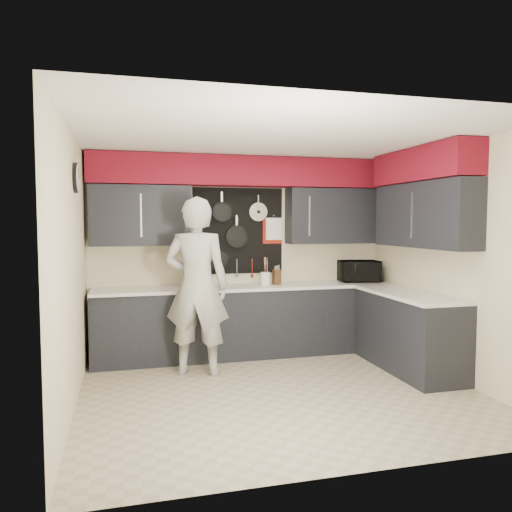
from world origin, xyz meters
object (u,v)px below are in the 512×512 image
object	(u,v)px
microwave	(359,271)
person	(197,286)
knife_block	(277,277)
utensil_crock	(265,278)
coffee_maker	(196,273)

from	to	relation	value
microwave	person	world-z (taller)	person
knife_block	person	size ratio (longest dim) A/B	0.10
utensil_crock	person	xyz separation A→B (m)	(-0.99, -0.65, 0.01)
knife_block	person	bearing A→B (deg)	-161.85
person	utensil_crock	bearing A→B (deg)	-126.95
microwave	person	xyz separation A→B (m)	(-2.34, -0.64, -0.05)
utensil_crock	coffee_maker	bearing A→B (deg)	-179.58
knife_block	utensil_crock	size ratio (longest dim) A/B	1.19
microwave	person	bearing A→B (deg)	-157.67
knife_block	coffee_maker	world-z (taller)	coffee_maker
knife_block	coffee_maker	size ratio (longest dim) A/B	0.56
utensil_crock	coffee_maker	distance (m)	0.92
utensil_crock	coffee_maker	world-z (taller)	coffee_maker
knife_block	coffee_maker	bearing A→B (deg)	168.58
coffee_maker	utensil_crock	bearing A→B (deg)	17.32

